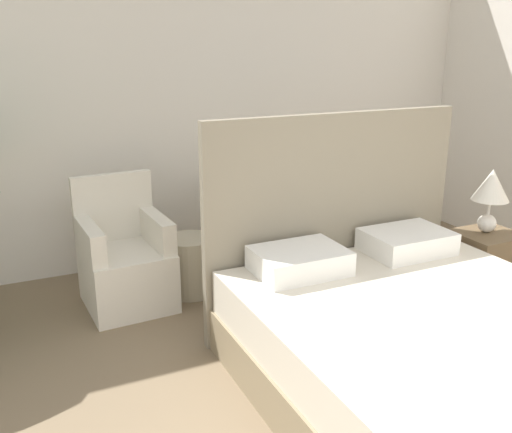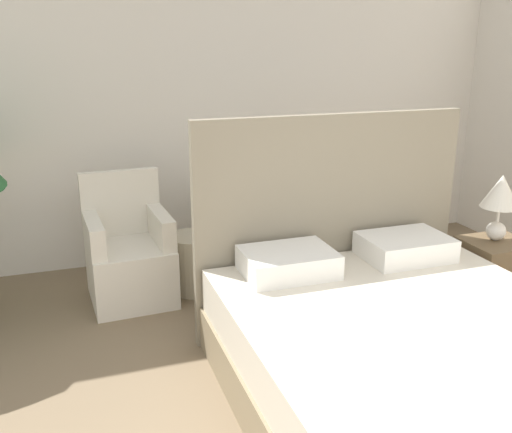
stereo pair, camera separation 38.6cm
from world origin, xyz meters
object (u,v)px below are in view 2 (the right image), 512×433
object	(u,v)px
bed	(411,355)
armchair_near_window_left	(130,261)
table_lamp	(501,197)
armchair_near_window_right	(254,246)
side_table	(194,263)
nightstand	(493,278)

from	to	relation	value
bed	armchair_near_window_left	size ratio (longest dim) A/B	2.35
armchair_near_window_left	table_lamp	world-z (taller)	table_lamp
bed	armchair_near_window_right	size ratio (longest dim) A/B	2.35
bed	side_table	xyz separation A→B (m)	(-0.71, 1.76, -0.08)
armchair_near_window_right	table_lamp	bearing A→B (deg)	-29.68
armchair_near_window_right	side_table	world-z (taller)	armchair_near_window_right
bed	side_table	size ratio (longest dim) A/B	4.94
nightstand	table_lamp	size ratio (longest dim) A/B	1.19
armchair_near_window_right	bed	bearing A→B (deg)	-74.68
bed	side_table	world-z (taller)	bed
bed	nightstand	size ratio (longest dim) A/B	3.99
armchair_near_window_right	table_lamp	size ratio (longest dim) A/B	2.03
bed	side_table	distance (m)	1.90
bed	armchair_near_window_left	distance (m)	2.12
nightstand	armchair_near_window_left	bearing A→B (deg)	155.15
armchair_near_window_left	bed	bearing A→B (deg)	-59.28
armchair_near_window_right	side_table	distance (m)	0.48
armchair_near_window_left	side_table	size ratio (longest dim) A/B	2.10
bed	side_table	bearing A→B (deg)	111.83
armchair_near_window_right	side_table	bearing A→B (deg)	-171.49
side_table	armchair_near_window_left	bearing A→B (deg)	179.20
nightstand	bed	bearing A→B (deg)	-147.52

